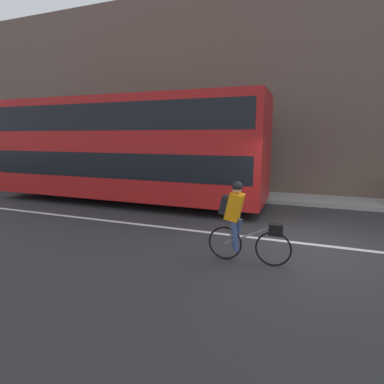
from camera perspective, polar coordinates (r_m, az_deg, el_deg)
ground_plane at (r=7.49m, az=20.98°, el=-9.58°), size 80.00×80.00×0.00m
road_center_line at (r=7.63m, az=20.97°, el=-9.18°), size 50.00×0.14×0.01m
sidewalk_curb at (r=12.33m, az=20.88°, el=-1.39°), size 60.00×1.73×0.14m
building_facade at (r=13.22m, az=22.14°, el=17.79°), size 60.00×0.30×8.62m
bus at (r=11.49m, az=-12.60°, el=8.58°), size 10.31×2.58×3.82m
cyclist_on_bike at (r=6.01m, az=9.23°, el=-5.15°), size 1.65×0.32×1.63m
street_sign_post at (r=12.58m, az=3.29°, el=6.40°), size 0.36×0.09×2.54m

